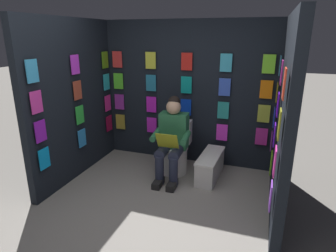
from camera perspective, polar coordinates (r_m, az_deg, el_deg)
ground_plane at (r=3.36m, az=-6.04°, el=-19.38°), size 30.00×30.00×0.00m
display_wall_back at (r=4.63m, az=3.86°, el=6.40°), size 2.80×0.14×2.24m
display_wall_left at (r=3.50m, az=21.91°, el=1.45°), size 0.14×1.93×2.24m
display_wall_right at (r=4.34m, az=-18.09°, el=4.82°), size 0.14×1.93×2.24m
toilet at (r=4.42m, az=1.55°, el=-4.85°), size 0.41×0.56×0.77m
person_reading at (r=4.12m, az=0.74°, el=-2.49°), size 0.54×0.69×1.19m
comic_longbox_near at (r=4.31m, az=8.28°, el=-7.78°), size 0.31×0.81×0.36m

